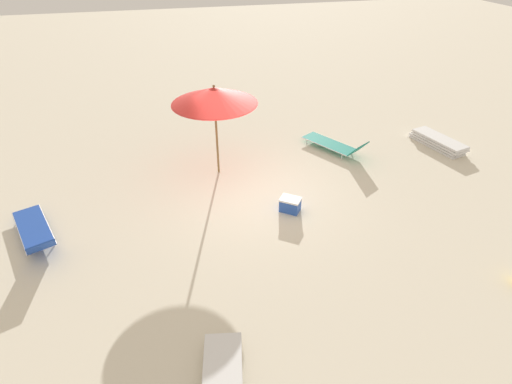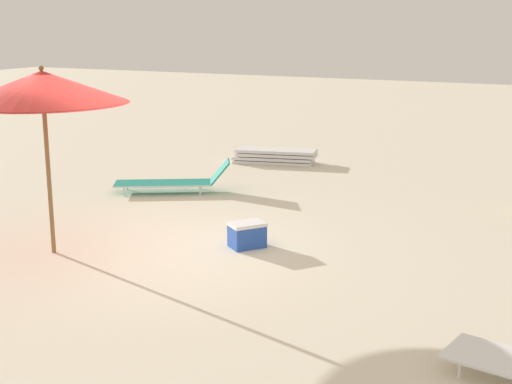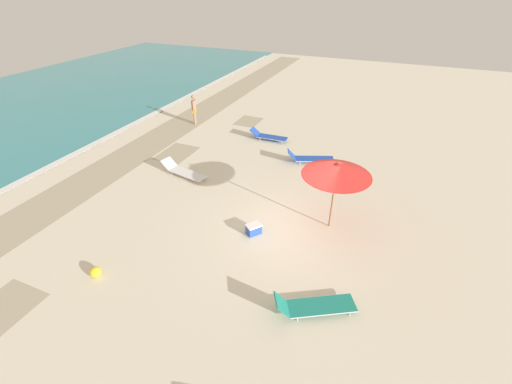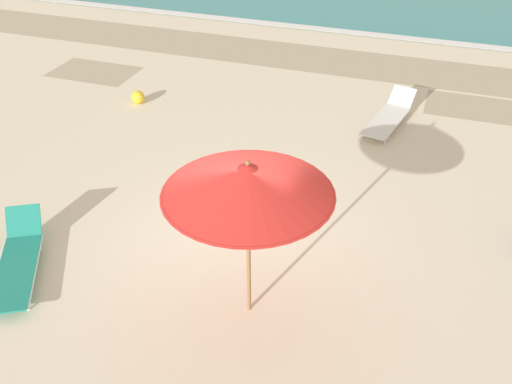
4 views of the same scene
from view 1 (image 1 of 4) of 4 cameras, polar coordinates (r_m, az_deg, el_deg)
ground_plane at (r=11.00m, az=-1.01°, el=-0.02°), size 60.00×60.00×0.16m
beach_umbrella at (r=10.82m, az=-5.98°, el=13.52°), size 2.31×2.31×2.62m
lounger_stack at (r=14.42m, az=24.56°, el=6.55°), size 1.04×2.01×0.32m
sun_lounger_under_umbrella at (r=13.08m, az=11.18°, el=6.67°), size 1.61×2.20×0.61m
sun_lounger_beside_umbrella at (r=10.46m, az=-29.05°, el=-4.97°), size 1.38×2.28×0.59m
cooler_box at (r=10.09m, az=4.90°, el=-1.80°), size 0.61×0.58×0.37m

